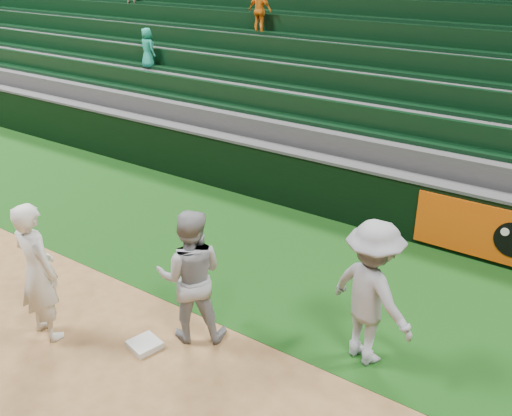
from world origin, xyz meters
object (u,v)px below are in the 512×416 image
Objects in this scene: baserunner at (191,276)px; base_coach at (371,293)px; first_base at (145,345)px; first_baseman at (38,272)px.

baserunner is 2.45m from base_coach.
first_base is 0.19× the size of base_coach.
first_base is 0.19× the size of first_baseman.
first_baseman is 4.55m from base_coach.
base_coach is at bearing -148.17° from first_baseman.
first_baseman is 1.01× the size of base_coach.
base_coach is (4.00, 2.15, -0.01)m from first_baseman.
baserunner is at bearing -142.51° from first_baseman.
first_baseman is 1.05× the size of baserunner.
baserunner reaches higher than first_base.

